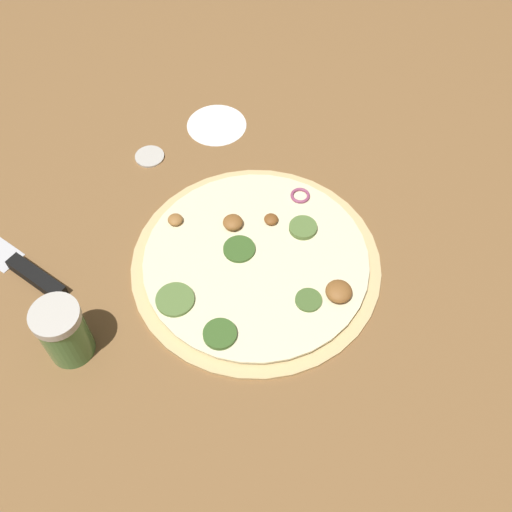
{
  "coord_description": "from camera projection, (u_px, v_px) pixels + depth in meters",
  "views": [
    {
      "loc": [
        -0.46,
        0.03,
        0.68
      ],
      "look_at": [
        0.0,
        0.0,
        0.02
      ],
      "focal_mm": 42.0,
      "sensor_mm": 36.0,
      "label": 1
    }
  ],
  "objects": [
    {
      "name": "spice_jar",
      "position": [
        64.0,
        332.0,
        0.71
      ],
      "size": [
        0.06,
        0.06,
        0.09
      ],
      "color": "#4C7F42",
      "rests_on": "ground_plane"
    },
    {
      "name": "ground_plane",
      "position": [
        256.0,
        264.0,
        0.82
      ],
      "size": [
        3.0,
        3.0,
        0.0
      ],
      "primitive_type": "plane",
      "color": "brown"
    },
    {
      "name": "knife",
      "position": [
        9.0,
        258.0,
        0.82
      ],
      "size": [
        0.22,
        0.26,
        0.02
      ],
      "rotation": [
        0.0,
        0.0,
        0.88
      ],
      "color": "silver",
      "rests_on": "ground_plane"
    },
    {
      "name": "loose_cap",
      "position": [
        149.0,
        156.0,
        0.94
      ],
      "size": [
        0.05,
        0.05,
        0.01
      ],
      "color": "beige",
      "rests_on": "ground_plane"
    },
    {
      "name": "flour_patch",
      "position": [
        217.0,
        125.0,
        0.98
      ],
      "size": [
        0.1,
        0.1,
        0.0
      ],
      "color": "white",
      "rests_on": "ground_plane"
    },
    {
      "name": "pizza",
      "position": [
        256.0,
        262.0,
        0.82
      ],
      "size": [
        0.34,
        0.34,
        0.03
      ],
      "color": "#D6B77A",
      "rests_on": "ground_plane"
    }
  ]
}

